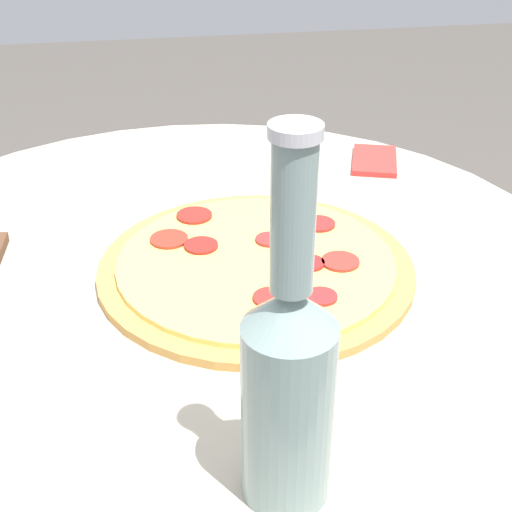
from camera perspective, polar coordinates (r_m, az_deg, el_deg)
name	(u,v)px	position (r m, az deg, el deg)	size (l,w,h in m)	color
table	(207,380)	(0.92, -3.93, -9.89)	(0.89, 0.89, 0.71)	#B2A893
pizza	(256,265)	(0.79, 0.00, -0.74)	(0.35, 0.35, 0.02)	#C68E47
beer_bottle	(288,381)	(0.49, 2.59, -9.97)	(0.07, 0.07, 0.28)	gray
napkin	(375,160)	(1.08, 9.46, 7.55)	(0.12, 0.09, 0.01)	red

